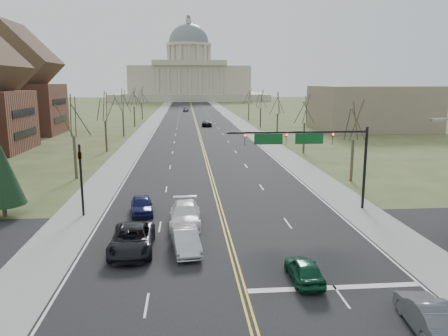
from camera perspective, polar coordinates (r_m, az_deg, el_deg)
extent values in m
plane|color=#404F27|center=(25.01, 2.21, -14.79)|extent=(600.00, 600.00, 0.00)
cube|color=black|center=(132.78, -3.82, 6.44)|extent=(20.00, 380.00, 0.01)
cube|color=black|center=(30.48, 0.77, -9.86)|extent=(120.00, 14.00, 0.01)
cube|color=gray|center=(133.06, -9.02, 6.34)|extent=(4.00, 380.00, 0.03)
cube|color=gray|center=(133.58, 1.37, 6.50)|extent=(4.00, 380.00, 0.03)
cube|color=gold|center=(132.78, -3.82, 6.45)|extent=(0.42, 380.00, 0.01)
cube|color=silver|center=(132.92, -8.07, 6.37)|extent=(0.15, 380.00, 0.01)
cube|color=silver|center=(133.35, 0.42, 6.49)|extent=(0.15, 380.00, 0.01)
cube|color=silver|center=(25.21, 14.26, -14.89)|extent=(9.50, 0.50, 0.01)
cube|color=#AFA491|center=(272.46, -4.51, 9.28)|extent=(90.00, 60.00, 4.00)
cube|color=#AFA491|center=(272.31, -4.55, 11.38)|extent=(70.00, 40.00, 16.00)
cube|color=#AFA491|center=(252.03, -4.53, 13.56)|extent=(42.00, 3.00, 3.00)
cylinder|color=#AFA491|center=(272.72, -4.59, 14.33)|extent=(24.00, 24.00, 12.00)
cylinder|color=#AFA491|center=(273.18, -4.62, 15.75)|extent=(27.00, 27.00, 1.60)
ellipsoid|color=slate|center=(273.25, -4.62, 15.92)|extent=(24.00, 24.00, 22.80)
cylinder|color=#AFA491|center=(274.62, -4.66, 18.60)|extent=(3.20, 3.20, 3.00)
sphere|color=slate|center=(274.93, -4.67, 19.08)|extent=(2.40, 2.40, 2.40)
cylinder|color=black|center=(39.66, 17.90, -0.04)|extent=(0.24, 0.24, 7.20)
cylinder|color=black|center=(37.24, 9.64, 4.63)|extent=(12.00, 0.18, 0.18)
imported|color=black|center=(38.18, 13.98, 3.79)|extent=(0.35, 0.40, 1.10)
sphere|color=#FF0C0C|center=(37.99, 14.08, 4.28)|extent=(0.18, 0.18, 0.18)
imported|color=black|center=(37.07, 8.11, 3.79)|extent=(0.35, 0.40, 1.10)
sphere|color=#FF0C0C|center=(36.88, 8.18, 4.30)|extent=(0.18, 0.18, 0.18)
imported|color=black|center=(36.43, 2.73, 3.76)|extent=(0.35, 0.40, 1.10)
sphere|color=#FF0C0C|center=(36.24, 2.77, 4.28)|extent=(0.18, 0.18, 0.18)
cube|color=#0C4C1E|center=(37.57, 11.09, 3.79)|extent=(2.40, 0.12, 0.90)
cube|color=#0C4C1E|center=(36.76, 5.83, 3.79)|extent=(2.40, 0.12, 0.90)
cylinder|color=black|center=(37.66, -18.13, -1.56)|extent=(0.20, 0.20, 6.00)
imported|color=black|center=(37.26, -18.34, 1.74)|extent=(0.32, 0.36, 0.99)
cube|color=gray|center=(26.09, 26.02, 5.66)|extent=(0.60, 0.25, 0.15)
cylinder|color=#3C3223|center=(50.56, 16.37, 0.93)|extent=(0.32, 0.32, 4.68)
cylinder|color=#3C3223|center=(52.53, -18.87, 1.30)|extent=(0.32, 0.32, 4.95)
cylinder|color=#3C3223|center=(69.34, 10.40, 3.88)|extent=(0.32, 0.32, 4.68)
cylinder|color=#3C3223|center=(71.91, -15.15, 4.04)|extent=(0.32, 0.32, 4.95)
cylinder|color=#3C3223|center=(88.66, 6.97, 5.54)|extent=(0.32, 0.32, 4.68)
cylinder|color=#3C3223|center=(91.56, -13.01, 5.60)|extent=(0.32, 0.32, 4.95)
cylinder|color=#3C3223|center=(108.22, 4.77, 6.59)|extent=(0.32, 0.32, 4.68)
cylinder|color=#3C3223|center=(111.33, -11.62, 6.60)|extent=(0.32, 0.32, 4.95)
cylinder|color=#3C3223|center=(127.92, 3.24, 7.32)|extent=(0.32, 0.32, 4.68)
cylinder|color=#3C3223|center=(131.17, -10.65, 7.30)|extent=(0.32, 0.32, 4.95)
cylinder|color=#3C3223|center=(40.67, -26.74, -4.93)|extent=(0.36, 0.36, 1.00)
cone|color=black|center=(39.96, -27.15, -0.44)|extent=(3.64, 3.64, 5.50)
cube|color=black|center=(77.10, -24.45, 4.16)|extent=(0.10, 9.80, 1.20)
cube|color=black|center=(76.82, -24.65, 6.62)|extent=(0.10, 9.80, 1.20)
cube|color=brown|center=(102.65, -25.25, 6.95)|extent=(17.00, 14.00, 10.50)
cube|color=#463323|center=(102.56, -25.70, 12.24)|extent=(17.00, 14.28, 17.00)
cube|color=black|center=(100.19, -20.53, 6.02)|extent=(0.10, 9.80, 1.20)
cube|color=black|center=(99.97, -20.68, 8.12)|extent=(0.10, 9.80, 1.20)
cube|color=#776955|center=(107.42, 18.65, 7.44)|extent=(25.00, 20.00, 10.00)
imported|color=#0E3D28|center=(25.34, 10.44, -12.91)|extent=(1.62, 3.96, 1.34)
imported|color=#4D4F54|center=(22.44, 25.12, -16.97)|extent=(2.07, 4.67, 1.49)
imported|color=#A8AAB0|center=(29.02, -5.02, -9.39)|extent=(2.15, 4.78, 1.52)
imported|color=black|center=(29.49, -11.92, -9.12)|extent=(2.84, 5.99, 1.65)
imported|color=white|center=(34.20, -5.11, -6.05)|extent=(2.34, 5.74, 1.66)
imported|color=#15184C|center=(37.51, -10.70, -4.77)|extent=(2.29, 4.58, 1.50)
imported|color=black|center=(109.94, -2.26, 5.86)|extent=(2.66, 5.34, 1.45)
imported|color=#4F5257|center=(164.81, -5.01, 7.61)|extent=(2.29, 4.63, 1.52)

